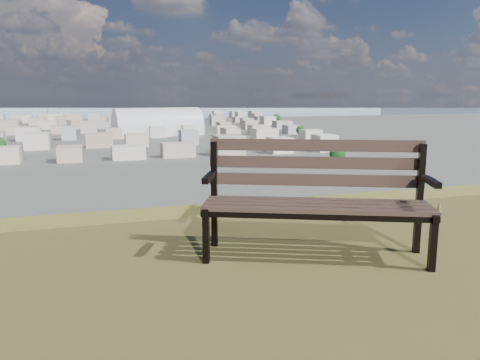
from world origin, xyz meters
name	(u,v)px	position (x,y,z in m)	size (l,w,h in m)	color
park_bench	(316,192)	(0.57, 2.53, 25.53)	(1.86, 1.24, 0.94)	#3C2C23
arena	(158,127)	(41.62, 313.71, 5.68)	(60.09, 32.45, 24.11)	silver
city_blocks	(92,124)	(0.00, 394.44, 3.50)	(395.00, 361.00, 7.00)	silver
city_trees	(49,130)	(-26.39, 319.00, 4.83)	(406.52, 387.20, 9.98)	#38231C
bay_water	(90,110)	(0.00, 900.00, 0.00)	(2400.00, 700.00, 0.12)	#8091A3
far_hills	(66,96)	(-60.92, 1402.93, 25.47)	(2050.00, 340.00, 60.00)	#98A8BD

